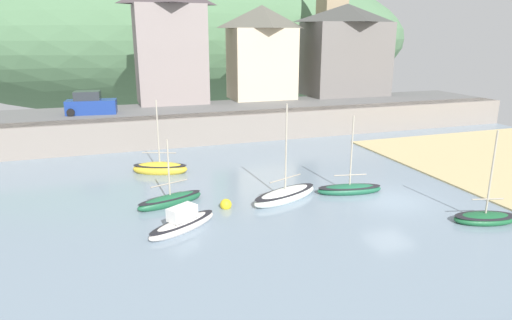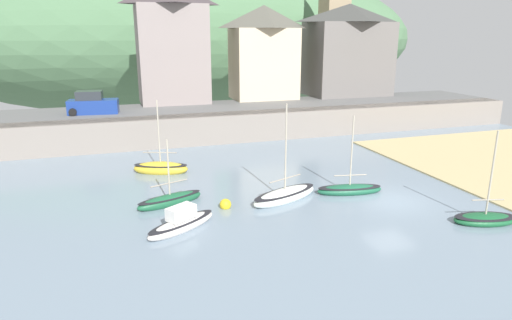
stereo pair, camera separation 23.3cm
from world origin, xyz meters
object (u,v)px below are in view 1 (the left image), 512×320
object	(u,v)px
waterfront_building_centre	(262,52)
parked_car_near_slipway	(91,104)
waterfront_building_left	(170,42)
sailboat_blue_trim	(349,189)
sailboat_nearest_shore	(183,223)
dinghy_open_wooden	(285,195)
church_with_spire	(332,14)
waterfront_building_right	(346,50)
sailboat_tall_mast	(485,218)
mooring_buoy	(226,205)
sailboat_white_hull	(160,168)
sailboat_far_left	(170,200)

from	to	relation	value
waterfront_building_centre	parked_car_near_slipway	distance (m)	18.11
waterfront_building_left	parked_car_near_slipway	world-z (taller)	waterfront_building_left
sailboat_blue_trim	sailboat_nearest_shore	size ratio (longest dim) A/B	1.22
waterfront_building_centre	dinghy_open_wooden	size ratio (longest dim) A/B	1.69
sailboat_nearest_shore	sailboat_blue_trim	bearing A→B (deg)	-20.83
waterfront_building_left	church_with_spire	xyz separation A→B (m)	(19.51, 4.00, 3.02)
dinghy_open_wooden	waterfront_building_left	bearing A→B (deg)	73.91
church_with_spire	waterfront_building_centre	bearing A→B (deg)	-158.30
waterfront_building_left	dinghy_open_wooden	xyz separation A→B (m)	(2.73, -23.21, -7.99)
waterfront_building_right	waterfront_building_left	bearing A→B (deg)	180.00
church_with_spire	sailboat_blue_trim	size ratio (longest dim) A/B	3.65
waterfront_building_centre	sailboat_tall_mast	xyz separation A→B (m)	(1.44, -29.24, -7.01)
sailboat_blue_trim	mooring_buoy	bearing A→B (deg)	-169.60
sailboat_tall_mast	sailboat_white_hull	bearing A→B (deg)	150.57
waterfront_building_left	sailboat_tall_mast	distance (m)	32.22
dinghy_open_wooden	mooring_buoy	bearing A→B (deg)	159.54
sailboat_nearest_shore	parked_car_near_slipway	xyz separation A→B (m)	(-4.23, 20.84, 2.89)
sailboat_blue_trim	parked_car_near_slipway	xyz separation A→B (m)	(-14.35, 18.85, 2.97)
waterfront_building_centre	mooring_buoy	xyz separation A→B (m)	(-10.20, -23.35, -7.04)
sailboat_nearest_shore	mooring_buoy	distance (m)	3.31
sailboat_far_left	sailboat_white_hull	distance (m)	6.08
waterfront_building_left	waterfront_building_centre	world-z (taller)	waterfront_building_left
sailboat_blue_trim	dinghy_open_wooden	xyz separation A→B (m)	(-4.00, 0.14, 0.04)
waterfront_building_centre	waterfront_building_right	world-z (taller)	waterfront_building_right
sailboat_nearest_shore	mooring_buoy	size ratio (longest dim) A/B	6.21
sailboat_blue_trim	waterfront_building_right	bearing A→B (deg)	72.06
sailboat_tall_mast	parked_car_near_slipway	size ratio (longest dim) A/B	1.12
waterfront_building_left	waterfront_building_centre	bearing A→B (deg)	-0.00
sailboat_blue_trim	parked_car_near_slipway	distance (m)	23.87
sailboat_far_left	sailboat_white_hull	bearing A→B (deg)	68.07
waterfront_building_left	sailboat_tall_mast	world-z (taller)	waterfront_building_left
sailboat_white_hull	waterfront_building_left	bearing A→B (deg)	99.29
dinghy_open_wooden	waterfront_building_right	bearing A→B (deg)	31.66
sailboat_blue_trim	waterfront_building_left	bearing A→B (deg)	116.45
sailboat_blue_trim	sailboat_far_left	bearing A→B (deg)	-177.66
sailboat_nearest_shore	mooring_buoy	bearing A→B (deg)	4.96
waterfront_building_left	waterfront_building_centre	distance (m)	9.51
sailboat_nearest_shore	sailboat_white_hull	xyz separation A→B (m)	(0.09, 9.51, -0.00)
sailboat_far_left	sailboat_blue_trim	world-z (taller)	sailboat_blue_trim
parked_car_near_slipway	sailboat_far_left	bearing A→B (deg)	-70.41
sailboat_white_hull	parked_car_near_slipway	bearing A→B (deg)	131.95
parked_car_near_slipway	sailboat_nearest_shore	bearing A→B (deg)	-72.30
sailboat_far_left	sailboat_white_hull	world-z (taller)	sailboat_white_hull
sailboat_far_left	parked_car_near_slipway	distance (m)	18.13
sailboat_tall_mast	sailboat_blue_trim	bearing A→B (deg)	139.23
waterfront_building_right	sailboat_blue_trim	distance (m)	27.47
sailboat_tall_mast	sailboat_nearest_shore	distance (m)	14.81
sailboat_blue_trim	sailboat_tall_mast	size ratio (longest dim) A/B	0.99
mooring_buoy	parked_car_near_slipway	bearing A→B (deg)	110.04
sailboat_blue_trim	parked_car_near_slipway	size ratio (longest dim) A/B	1.11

